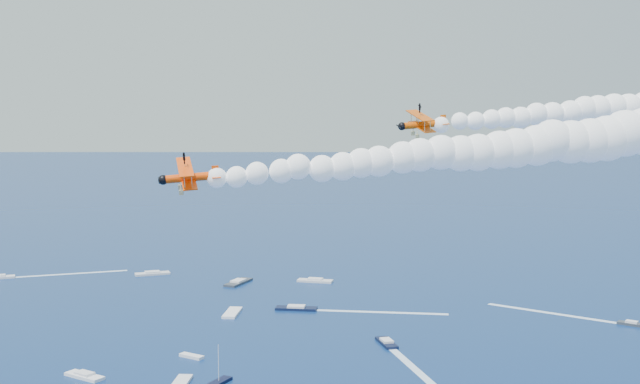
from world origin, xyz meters
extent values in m
cube|color=#303740|center=(95.01, 107.31, 0.35)|extent=(7.01, 6.85, 0.70)
cube|color=black|center=(6.80, 137.75, 0.35)|extent=(12.65, 6.99, 0.70)
cube|color=black|center=(25.08, 99.68, 0.35)|extent=(4.01, 9.94, 0.70)
cube|color=silver|center=(17.56, 174.45, 0.35)|extent=(12.44, 7.85, 0.70)
cube|color=silver|center=(-37.34, 194.42, 0.35)|extent=(12.48, 6.05, 0.70)
cube|color=white|center=(-25.50, 76.59, 0.35)|extent=(5.25, 10.35, 0.70)
cube|color=#303741|center=(-8.21, 175.79, 0.35)|extent=(10.38, 13.44, 0.70)
cube|color=black|center=(-17.38, 75.90, 0.35)|extent=(6.15, 7.24, 0.70)
cube|color=white|center=(-46.56, 84.38, 0.35)|extent=(9.44, 8.89, 0.70)
cube|color=white|center=(-11.96, 135.51, 0.35)|extent=(6.48, 12.29, 0.70)
cube|color=white|center=(-23.24, 95.59, 0.35)|extent=(6.09, 5.62, 0.70)
cube|color=white|center=(78.59, 123.01, 0.03)|extent=(28.85, 27.70, 0.04)
cube|color=white|center=(30.88, 130.95, 0.03)|extent=(37.11, 12.25, 0.04)
cube|color=white|center=(27.36, 75.95, 0.03)|extent=(5.61, 38.02, 0.04)
cube|color=white|center=(-65.45, 199.94, 0.03)|extent=(37.78, 8.52, 0.04)
camera|label=1|loc=(-21.34, -100.75, 60.70)|focal=47.16mm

